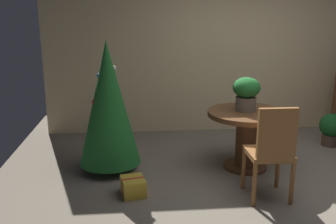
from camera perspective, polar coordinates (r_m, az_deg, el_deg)
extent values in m
plane|color=#756B5B|center=(4.52, 16.34, -10.62)|extent=(6.60, 6.60, 0.00)
cube|color=beige|center=(6.22, 9.92, 9.10)|extent=(6.00, 0.10, 2.60)
cylinder|color=brown|center=(4.91, 11.52, -7.96)|extent=(0.54, 0.54, 0.04)
cylinder|color=brown|center=(4.79, 11.72, -4.24)|extent=(0.26, 0.26, 0.63)
cylinder|color=brown|center=(4.69, 11.94, -0.25)|extent=(0.97, 0.97, 0.06)
cylinder|color=#665B51|center=(4.70, 11.65, 1.24)|extent=(0.25, 0.25, 0.17)
ellipsoid|color=#1E6628|center=(4.66, 11.78, 3.65)|extent=(0.33, 0.33, 0.25)
sphere|color=#EAD14C|center=(4.57, 11.51, 3.90)|extent=(0.09, 0.09, 0.09)
sphere|color=#EAD14C|center=(4.77, 11.30, 3.94)|extent=(0.05, 0.05, 0.05)
cylinder|color=brown|center=(4.26, 11.32, -8.47)|extent=(0.04, 0.04, 0.46)
cylinder|color=brown|center=(4.39, 16.23, -8.13)|extent=(0.04, 0.04, 0.46)
cylinder|color=brown|center=(3.92, 12.92, -10.70)|extent=(0.04, 0.04, 0.46)
cylinder|color=brown|center=(4.05, 18.22, -10.23)|extent=(0.04, 0.04, 0.46)
cube|color=brown|center=(4.06, 14.91, -6.07)|extent=(0.43, 0.44, 0.05)
cube|color=brown|center=(3.80, 16.15, -3.14)|extent=(0.39, 0.05, 0.51)
cylinder|color=brown|center=(4.79, -8.62, -7.99)|extent=(0.10, 0.10, 0.10)
cone|color=#1E6628|center=(4.55, -9.00, 1.30)|extent=(0.74, 0.74, 1.49)
sphere|color=#2D51A8|center=(4.61, -9.37, 4.76)|extent=(0.06, 0.06, 0.06)
sphere|color=gold|center=(4.79, -6.24, -3.27)|extent=(0.04, 0.04, 0.04)
sphere|color=red|center=(4.51, -11.03, 1.45)|extent=(0.06, 0.06, 0.06)
sphere|color=silver|center=(4.49, -8.22, 6.56)|extent=(0.07, 0.07, 0.07)
sphere|color=#2D51A8|center=(4.52, -10.34, 5.42)|extent=(0.06, 0.06, 0.06)
cube|color=gold|center=(4.13, -5.28, -11.13)|extent=(0.29, 0.32, 0.18)
cube|color=red|center=(4.13, -5.28, -11.13)|extent=(0.24, 0.08, 0.19)
cylinder|color=#4C382D|center=(6.04, 23.27, -3.88)|extent=(0.24, 0.24, 0.17)
sphere|color=#195623|center=(5.97, 23.48, -1.85)|extent=(0.34, 0.34, 0.34)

